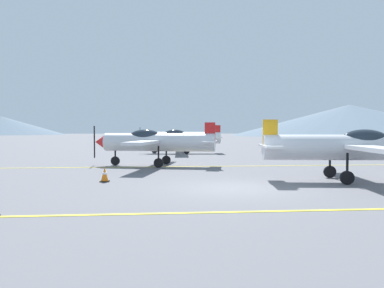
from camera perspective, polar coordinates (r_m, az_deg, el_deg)
The scene contains 10 objects.
ground_plane at distance 13.60m, azimuth 6.37°, elevation -6.63°, with size 400.00×400.00×0.00m, color slate.
apron_line_near at distance 9.86m, azimuth 10.99°, elevation -9.98°, with size 80.00×0.16×0.01m, color yellow.
apron_line_far at distance 21.40m, azimuth 2.09°, elevation -3.40°, with size 80.00×0.16×0.01m, color yellow.
airplane_near at distance 16.46m, azimuth 22.78°, elevation -0.34°, with size 7.27×8.34×2.49m.
airplane_mid at distance 21.74m, azimuth -5.68°, elevation 0.37°, with size 7.29×8.29×2.49m.
airplane_far at distance 33.38m, azimuth -1.66°, elevation 1.00°, with size 7.23×8.32×2.49m.
car_sedan at distance 34.02m, azimuth 22.87°, elevation -0.09°, with size 4.66×3.17×1.62m.
traffic_cone_side at distance 15.47m, azimuth -13.07°, elevation -4.53°, with size 0.36×0.36×0.59m.
hill_left at distance 184.00m, azimuth -26.92°, elevation 2.51°, with size 53.37×53.37×7.99m, color slate.
hill_centerleft at distance 146.35m, azimuth 22.68°, elevation 3.34°, with size 84.63×84.63×11.10m, color slate.
Camera 1 is at (-2.70, -13.16, 2.07)m, focal length 35.28 mm.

